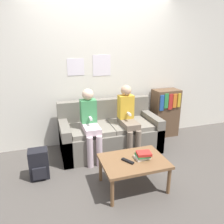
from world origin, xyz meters
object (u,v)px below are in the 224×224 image
at_px(coffee_table, 134,163).
at_px(tv_remote, 128,161).
at_px(couch, 110,134).
at_px(person_right, 128,117).
at_px(bookshelf, 165,113).
at_px(backpack, 39,164).
at_px(person_left, 90,121).

distance_m(coffee_table, tv_remote, 0.11).
height_order(couch, tv_remote, couch).
relative_size(person_right, bookshelf, 1.23).
xyz_separation_m(coffee_table, tv_remote, (-0.09, -0.02, 0.06)).
height_order(couch, bookshelf, bookshelf).
bearing_deg(backpack, person_left, 21.19).
bearing_deg(coffee_table, bookshelf, 47.30).
distance_m(person_right, bookshelf, 1.07).
xyz_separation_m(couch, coffee_table, (-0.01, -1.06, 0.06)).
height_order(person_left, backpack, person_left).
distance_m(coffee_table, backpack, 1.28).
distance_m(tv_remote, bookshelf, 1.89).
height_order(person_left, tv_remote, person_left).
bearing_deg(couch, backpack, -157.15).
bearing_deg(couch, person_left, -153.72).
xyz_separation_m(couch, person_left, (-0.36, -0.18, 0.34)).
relative_size(coffee_table, backpack, 1.94).
bearing_deg(couch, coffee_table, -90.79).
height_order(bookshelf, backpack, bookshelf).
bearing_deg(couch, bookshelf, 12.60).
bearing_deg(person_left, couch, 26.28).
distance_m(couch, tv_remote, 1.09).
bearing_deg(tv_remote, coffee_table, -18.82).
bearing_deg(bookshelf, person_right, -154.77).
distance_m(couch, backpack, 1.25).
bearing_deg(bookshelf, couch, -167.40).
xyz_separation_m(couch, tv_remote, (-0.10, -1.08, 0.11)).
bearing_deg(coffee_table, person_left, 111.68).
distance_m(coffee_table, person_right, 0.97).
height_order(coffee_table, person_left, person_left).
xyz_separation_m(couch, backpack, (-1.15, -0.48, -0.08)).
bearing_deg(backpack, coffee_table, -26.84).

